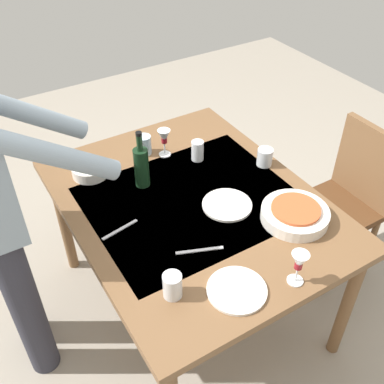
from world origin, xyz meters
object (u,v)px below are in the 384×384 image
object	(u,v)px
wine_bottle	(141,166)
serving_bowl_pasta	(295,214)
chair_near	(349,194)
wine_glass_left	(164,138)
water_cup_far_right	(144,145)
dinner_plate_near	(237,290)
water_cup_far_left	(172,286)
water_cup_near_left	(265,157)
water_cup_near_right	(198,151)
dinner_plate_far	(227,205)
side_bowl_salad	(90,169)
dining_table	(192,212)
wine_glass_right	(299,263)

from	to	relation	value
wine_bottle	serving_bowl_pasta	size ratio (longest dim) A/B	0.99
chair_near	wine_glass_left	xyz separation A→B (m)	(0.56, 0.86, 0.35)
water_cup_far_right	dinner_plate_near	distance (m)	1.01
chair_near	water_cup_far_left	distance (m)	1.34
water_cup_far_left	water_cup_near_left	bearing A→B (deg)	-59.41
water_cup_near_right	dinner_plate_far	distance (m)	0.40
wine_glass_left	water_cup_far_left	bearing A→B (deg)	153.17
water_cup_near_left	chair_near	bearing A→B (deg)	-114.81
chair_near	dinner_plate_near	bearing A→B (deg)	109.52
water_cup_near_left	side_bowl_salad	world-z (taller)	water_cup_near_left
water_cup_near_right	serving_bowl_pasta	size ratio (longest dim) A/B	0.36
dining_table	water_cup_far_left	bearing A→B (deg)	141.15
water_cup_far_left	dining_table	bearing A→B (deg)	-38.85
water_cup_far_left	dinner_plate_near	bearing A→B (deg)	-117.54
chair_near	wine_bottle	xyz separation A→B (m)	(0.39, 1.07, 0.36)
side_bowl_salad	serving_bowl_pasta	bearing A→B (deg)	-140.30
wine_glass_left	dinner_plate_far	bearing A→B (deg)	-174.80
chair_near	wine_glass_right	bearing A→B (deg)	118.35
chair_near	wine_glass_left	size ratio (longest dim) A/B	6.03
chair_near	water_cup_near_left	world-z (taller)	chair_near
water_cup_far_right	dinner_plate_far	size ratio (longest dim) A/B	0.45
wine_glass_left	wine_glass_right	size ratio (longest dim) A/B	1.00
wine_glass_left	wine_glass_right	world-z (taller)	same
dinner_plate_far	dinner_plate_near	bearing A→B (deg)	149.58
dining_table	side_bowl_salad	distance (m)	0.56
dinner_plate_near	dinner_plate_far	world-z (taller)	same
wine_bottle	wine_glass_right	size ratio (longest dim) A/B	1.96
water_cup_near_right	chair_near	bearing A→B (deg)	-120.49
wine_glass_right	side_bowl_salad	bearing A→B (deg)	21.73
dining_table	side_bowl_salad	size ratio (longest dim) A/B	7.79
side_bowl_salad	dinner_plate_far	world-z (taller)	side_bowl_salad
wine_glass_left	dinner_plate_far	xyz separation A→B (m)	(-0.51, -0.05, -0.10)
chair_near	water_cup_far_left	bearing A→B (deg)	101.71
wine_glass_left	serving_bowl_pasta	size ratio (longest dim) A/B	0.50
wine_glass_left	water_cup_far_right	world-z (taller)	wine_glass_left
wine_glass_right	water_cup_near_right	distance (m)	0.89
wine_bottle	water_cup_far_right	distance (m)	0.27
wine_bottle	water_cup_far_right	xyz separation A→B (m)	(0.23, -0.13, -0.06)
wine_bottle	water_cup_near_right	distance (m)	0.35
side_bowl_salad	dinner_plate_near	distance (m)	1.00
dinner_plate_far	wine_glass_left	bearing A→B (deg)	5.20
dinner_plate_near	dinner_plate_far	xyz separation A→B (m)	(0.42, -0.25, 0.00)
dining_table	serving_bowl_pasta	size ratio (longest dim) A/B	4.67
wine_glass_right	water_cup_near_left	bearing A→B (deg)	-29.37
wine_glass_left	dinner_plate_far	world-z (taller)	wine_glass_left
dining_table	chair_near	size ratio (longest dim) A/B	1.54
dining_table	chair_near	distance (m)	0.96
water_cup_near_left	side_bowl_salad	xyz separation A→B (m)	(0.38, 0.80, -0.01)
wine_bottle	water_cup_near_left	bearing A→B (deg)	-106.22
wine_bottle	wine_glass_right	bearing A→B (deg)	-164.72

